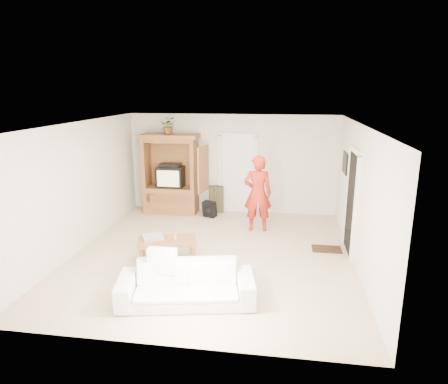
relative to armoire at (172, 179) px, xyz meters
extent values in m
plane|color=tan|center=(1.58, -2.66, -0.91)|extent=(6.00, 6.00, 0.00)
plane|color=white|center=(1.58, -2.66, 1.69)|extent=(6.00, 6.00, 0.00)
plane|color=silver|center=(1.58, 0.34, 0.39)|extent=(5.50, 0.00, 5.50)
plane|color=silver|center=(1.58, -5.66, 0.39)|extent=(5.50, 0.00, 5.50)
plane|color=silver|center=(-1.17, -2.66, 0.39)|extent=(0.00, 6.00, 6.00)
plane|color=silver|center=(4.33, -2.66, 0.39)|extent=(0.00, 6.00, 6.00)
cube|color=#9C6030|center=(-0.02, -0.01, -0.56)|extent=(1.40, 0.60, 0.70)
cube|color=#9C6030|center=(-0.67, -0.01, 0.39)|extent=(0.10, 0.60, 1.20)
cube|color=#9C6030|center=(0.63, -0.01, 0.39)|extent=(0.10, 0.60, 1.20)
cube|color=#9C6030|center=(-0.02, 0.26, 0.39)|extent=(1.40, 0.06, 1.20)
cube|color=#9C6030|center=(-0.02, -0.01, 1.04)|extent=(1.40, 0.60, 0.10)
cube|color=#9C6030|center=(-0.02, -0.01, 1.14)|extent=(1.52, 0.68, 0.10)
cube|color=#9C6030|center=(0.96, -0.48, 0.39)|extent=(0.16, 0.67, 1.15)
cube|color=black|center=(-0.02, 0.02, 0.07)|extent=(0.70, 0.52, 0.55)
cube|color=tan|center=(-0.02, -0.25, 0.07)|extent=(0.58, 0.02, 0.42)
cube|color=black|center=(-0.02, -0.01, 0.38)|extent=(0.55, 0.35, 0.08)
cube|color=#925B32|center=(-0.02, -0.30, -0.46)|extent=(1.19, 0.03, 0.25)
cube|color=white|center=(1.73, 0.31, 0.11)|extent=(0.85, 0.05, 2.04)
cube|color=black|center=(4.30, -2.06, 0.11)|extent=(0.05, 0.90, 2.04)
cube|color=black|center=(4.31, -0.76, 0.69)|extent=(0.03, 0.60, 0.48)
cube|color=#382316|center=(3.88, -2.06, -0.90)|extent=(0.60, 0.40, 0.02)
imported|color=#4C7238|center=(-0.02, -0.03, 1.41)|extent=(0.43, 0.39, 0.44)
imported|color=#AE2317|center=(2.36, -1.09, -0.02)|extent=(0.69, 0.48, 1.78)
imported|color=silver|center=(1.51, -4.54, -0.60)|extent=(2.21, 1.20, 0.61)
cube|color=#925B32|center=(0.76, -3.05, -0.52)|extent=(1.24, 0.90, 0.06)
cube|color=#925B32|center=(0.36, -3.41, -0.73)|extent=(0.08, 0.08, 0.35)
cube|color=#925B32|center=(0.23, -2.97, -0.73)|extent=(0.08, 0.08, 0.35)
cube|color=#925B32|center=(1.29, -3.13, -0.73)|extent=(0.08, 0.08, 0.35)
cube|color=#925B32|center=(1.16, -2.69, -0.73)|extent=(0.08, 0.08, 0.35)
cube|color=#FF5473|center=(0.47, -3.05, -0.45)|extent=(0.47, 0.43, 0.08)
cylinder|color=tan|center=(0.91, -3.00, -0.44)|extent=(0.08, 0.08, 0.10)
camera|label=1|loc=(2.93, -10.00, 2.32)|focal=32.00mm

